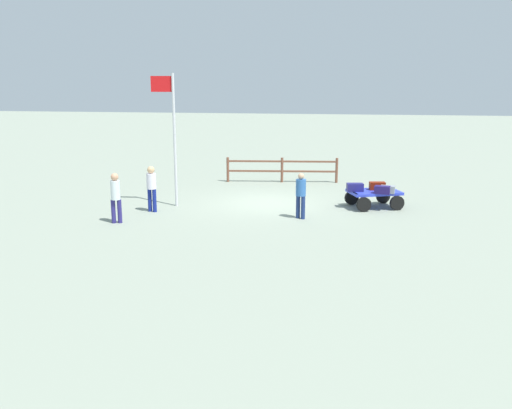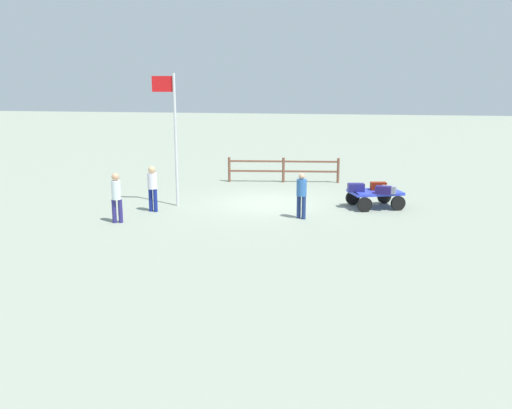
{
  "view_description": "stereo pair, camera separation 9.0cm",
  "coord_description": "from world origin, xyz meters",
  "px_view_note": "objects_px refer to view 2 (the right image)",
  "views": [
    {
      "loc": [
        -3.03,
        20.24,
        4.51
      ],
      "look_at": [
        -0.59,
        6.0,
        1.29
      ],
      "focal_mm": 38.65,
      "sensor_mm": 36.0,
      "label": 1
    },
    {
      "loc": [
        -3.12,
        20.22,
        4.51
      ],
      "look_at": [
        -0.59,
        6.0,
        1.29
      ],
      "focal_mm": 38.65,
      "sensor_mm": 36.0,
      "label": 2
    }
  ],
  "objects_px": {
    "worker_trailing": "(152,185)",
    "suitcase_olive": "(356,187)",
    "luggage_cart": "(375,195)",
    "worker_supervisor": "(116,194)",
    "flagpole": "(173,129)",
    "suitcase_grey": "(378,186)",
    "suitcase_navy": "(389,190)",
    "worker_lead": "(301,193)",
    "suitcase_dark": "(383,190)"
  },
  "relations": [
    {
      "from": "worker_trailing",
      "to": "suitcase_olive",
      "type": "bearing_deg",
      "value": -165.78
    },
    {
      "from": "luggage_cart",
      "to": "suitcase_olive",
      "type": "xyz_separation_m",
      "value": [
        0.68,
        0.23,
        0.31
      ]
    },
    {
      "from": "suitcase_olive",
      "to": "worker_supervisor",
      "type": "bearing_deg",
      "value": 24.72
    },
    {
      "from": "worker_supervisor",
      "to": "flagpole",
      "type": "xyz_separation_m",
      "value": [
        -1.04,
        -2.8,
        1.89
      ]
    },
    {
      "from": "luggage_cart",
      "to": "worker_supervisor",
      "type": "distance_m",
      "value": 9.16
    },
    {
      "from": "worker_trailing",
      "to": "worker_supervisor",
      "type": "relative_size",
      "value": 0.99
    },
    {
      "from": "worker_supervisor",
      "to": "suitcase_grey",
      "type": "bearing_deg",
      "value": -154.95
    },
    {
      "from": "suitcase_navy",
      "to": "flagpole",
      "type": "bearing_deg",
      "value": 4.41
    },
    {
      "from": "worker_supervisor",
      "to": "flagpole",
      "type": "height_order",
      "value": "flagpole"
    },
    {
      "from": "worker_lead",
      "to": "worker_trailing",
      "type": "xyz_separation_m",
      "value": [
        5.28,
        -0.12,
        0.07
      ]
    },
    {
      "from": "luggage_cart",
      "to": "suitcase_olive",
      "type": "height_order",
      "value": "suitcase_olive"
    },
    {
      "from": "luggage_cart",
      "to": "flagpole",
      "type": "relative_size",
      "value": 0.44
    },
    {
      "from": "suitcase_grey",
      "to": "worker_supervisor",
      "type": "height_order",
      "value": "worker_supervisor"
    },
    {
      "from": "suitcase_olive",
      "to": "worker_trailing",
      "type": "bearing_deg",
      "value": 14.22
    },
    {
      "from": "suitcase_grey",
      "to": "suitcase_olive",
      "type": "bearing_deg",
      "value": 28.04
    },
    {
      "from": "suitcase_grey",
      "to": "flagpole",
      "type": "bearing_deg",
      "value": 8.86
    },
    {
      "from": "suitcase_dark",
      "to": "flagpole",
      "type": "height_order",
      "value": "flagpole"
    },
    {
      "from": "suitcase_grey",
      "to": "flagpole",
      "type": "height_order",
      "value": "flagpole"
    },
    {
      "from": "suitcase_navy",
      "to": "worker_trailing",
      "type": "height_order",
      "value": "worker_trailing"
    },
    {
      "from": "suitcase_olive",
      "to": "worker_trailing",
      "type": "xyz_separation_m",
      "value": [
        7.08,
        1.79,
        0.19
      ]
    },
    {
      "from": "suitcase_navy",
      "to": "worker_trailing",
      "type": "xyz_separation_m",
      "value": [
        8.23,
        1.67,
        0.21
      ]
    },
    {
      "from": "suitcase_navy",
      "to": "worker_lead",
      "type": "bearing_deg",
      "value": 31.2
    },
    {
      "from": "suitcase_dark",
      "to": "flagpole",
      "type": "xyz_separation_m",
      "value": [
        7.57,
        0.45,
        2.07
      ]
    },
    {
      "from": "suitcase_navy",
      "to": "worker_supervisor",
      "type": "xyz_separation_m",
      "value": [
        8.81,
        3.4,
        0.19
      ]
    },
    {
      "from": "suitcase_grey",
      "to": "suitcase_dark",
      "type": "distance_m",
      "value": 0.73
    },
    {
      "from": "suitcase_olive",
      "to": "suitcase_navy",
      "type": "bearing_deg",
      "value": 173.66
    },
    {
      "from": "suitcase_grey",
      "to": "suitcase_navy",
      "type": "height_order",
      "value": "suitcase_grey"
    },
    {
      "from": "worker_lead",
      "to": "worker_trailing",
      "type": "distance_m",
      "value": 5.28
    },
    {
      "from": "luggage_cart",
      "to": "worker_trailing",
      "type": "bearing_deg",
      "value": 14.61
    },
    {
      "from": "worker_trailing",
      "to": "worker_lead",
      "type": "bearing_deg",
      "value": 178.67
    },
    {
      "from": "suitcase_grey",
      "to": "worker_trailing",
      "type": "xyz_separation_m",
      "value": [
        7.89,
        2.22,
        0.19
      ]
    },
    {
      "from": "luggage_cart",
      "to": "suitcase_navy",
      "type": "height_order",
      "value": "suitcase_navy"
    },
    {
      "from": "luggage_cart",
      "to": "worker_supervisor",
      "type": "relative_size",
      "value": 1.3
    },
    {
      "from": "worker_trailing",
      "to": "worker_supervisor",
      "type": "distance_m",
      "value": 1.83
    },
    {
      "from": "worker_trailing",
      "to": "worker_supervisor",
      "type": "bearing_deg",
      "value": 71.46
    },
    {
      "from": "suitcase_navy",
      "to": "flagpole",
      "type": "xyz_separation_m",
      "value": [
        7.77,
        0.6,
        2.08
      ]
    },
    {
      "from": "suitcase_navy",
      "to": "worker_trailing",
      "type": "distance_m",
      "value": 8.4
    },
    {
      "from": "suitcase_olive",
      "to": "suitcase_dark",
      "type": "relative_size",
      "value": 1.08
    },
    {
      "from": "luggage_cart",
      "to": "worker_trailing",
      "type": "height_order",
      "value": "worker_trailing"
    },
    {
      "from": "suitcase_olive",
      "to": "worker_lead",
      "type": "bearing_deg",
      "value": 46.78
    },
    {
      "from": "suitcase_dark",
      "to": "luggage_cart",
      "type": "bearing_deg",
      "value": -61.73
    },
    {
      "from": "suitcase_navy",
      "to": "worker_lead",
      "type": "height_order",
      "value": "worker_lead"
    },
    {
      "from": "luggage_cart",
      "to": "flagpole",
      "type": "distance_m",
      "value": 7.73
    },
    {
      "from": "luggage_cart",
      "to": "suitcase_olive",
      "type": "distance_m",
      "value": 0.78
    },
    {
      "from": "suitcase_grey",
      "to": "suitcase_dark",
      "type": "xyz_separation_m",
      "value": [
        -0.15,
        0.71,
        -0.01
      ]
    },
    {
      "from": "suitcase_dark",
      "to": "suitcase_olive",
      "type": "bearing_deg",
      "value": -16.38
    },
    {
      "from": "luggage_cart",
      "to": "suitcase_navy",
      "type": "xyz_separation_m",
      "value": [
        -0.47,
        0.36,
        0.3
      ]
    },
    {
      "from": "luggage_cart",
      "to": "worker_lead",
      "type": "distance_m",
      "value": 3.31
    },
    {
      "from": "suitcase_dark",
      "to": "suitcase_navy",
      "type": "bearing_deg",
      "value": -142.37
    },
    {
      "from": "worker_lead",
      "to": "worker_supervisor",
      "type": "distance_m",
      "value": 6.08
    }
  ]
}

